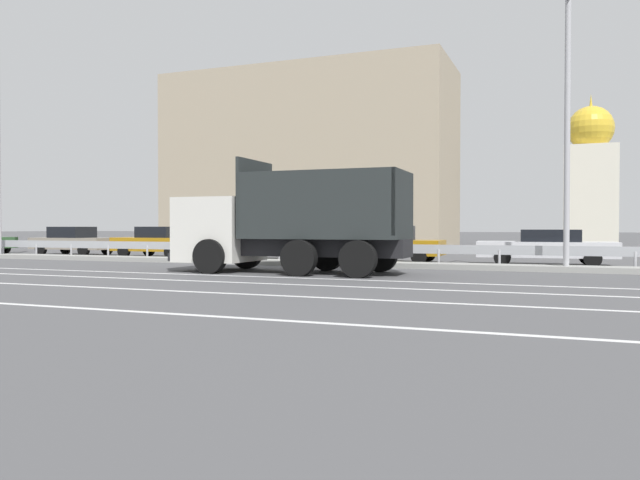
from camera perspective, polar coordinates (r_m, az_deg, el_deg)
ground_plane at (r=19.99m, az=0.19°, el=-2.82°), size 320.00×320.00×0.00m
lane_strip_0 at (r=17.54m, az=-4.92°, el=-3.38°), size 60.53×0.16×0.01m
lane_strip_1 at (r=15.93m, az=-7.87°, el=-3.85°), size 60.53×0.16×0.01m
lane_strip_2 at (r=13.94m, az=-12.65°, el=-4.59°), size 60.53×0.16×0.01m
lane_strip_3 at (r=11.58m, az=-21.20°, el=-5.82°), size 60.53×0.16×0.01m
median_island at (r=22.24m, az=2.47°, el=-2.19°), size 33.29×1.10×0.18m
median_guardrail at (r=23.08m, az=3.21°, el=-0.87°), size 60.53×0.09×0.78m
dump_truck at (r=19.48m, az=-4.94°, el=0.72°), size 7.32×2.85×3.49m
median_road_sign at (r=23.78m, az=-6.51°, el=0.85°), size 0.76×0.16×2.37m
street_lamp_1 at (r=20.90m, az=21.65°, el=10.35°), size 0.71×2.24×8.54m
parked_car_1 at (r=33.48m, az=-21.60°, el=-0.07°), size 4.37×1.85×1.42m
parked_car_2 at (r=29.70m, az=-14.45°, el=-0.16°), size 4.24×2.05×1.42m
parked_car_3 at (r=27.23m, az=-5.44°, el=-0.39°), size 4.82×2.12×1.23m
parked_car_4 at (r=24.81m, az=6.68°, el=-0.38°), size 3.88×1.99×1.45m
parked_car_5 at (r=24.22m, az=19.99°, el=-0.58°), size 4.97×2.13×1.31m
background_building_0 at (r=46.88m, az=-1.02°, el=7.32°), size 21.03×8.22×12.81m
church_tower at (r=49.51m, az=23.47°, el=5.19°), size 3.60×3.60×11.05m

